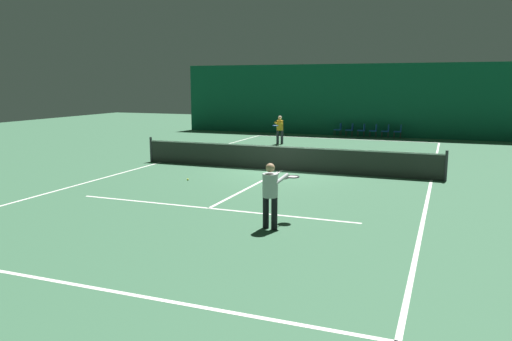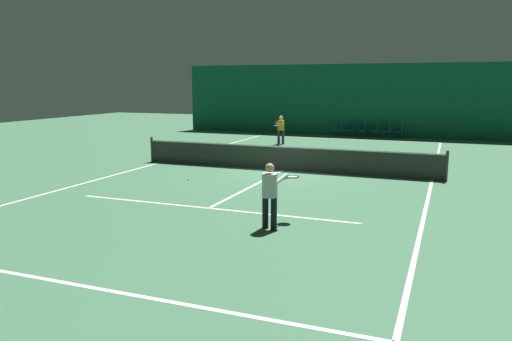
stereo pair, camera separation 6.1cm
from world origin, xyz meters
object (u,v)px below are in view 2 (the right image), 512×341
courtside_chair_3 (376,130)px  courtside_chair_4 (388,130)px  courtside_chair_0 (340,129)px  tennis_net (283,157)px  courtside_chair_2 (364,129)px  courtside_chair_1 (352,129)px  tennis_ball (188,179)px  player_far (281,128)px  player_near (271,191)px  courtside_chair_5 (400,131)px

courtside_chair_3 → courtside_chair_4: 0.74m
courtside_chair_0 → tennis_net: bearing=2.5°
courtside_chair_2 → courtside_chair_4: 1.48m
tennis_net → courtside_chair_0: bearing=92.5°
courtside_chair_0 → courtside_chair_2: bearing=90.0°
tennis_net → courtside_chair_1: tennis_net is taller
tennis_ball → courtside_chair_2: bearing=78.6°
courtside_chair_0 → courtside_chair_4: bearing=90.0°
courtside_chair_0 → player_far: bearing=-22.0°
tennis_net → tennis_ball: 4.01m
tennis_net → tennis_ball: size_ratio=181.82×
courtside_chair_1 → tennis_ball: 16.74m
courtside_chair_1 → player_near: bearing=5.6°
player_far → courtside_chair_5: player_far is taller
courtside_chair_0 → tennis_ball: courtside_chair_0 is taller
courtside_chair_0 → courtside_chair_4: 2.97m
courtside_chair_5 → courtside_chair_0: bearing=-90.0°
player_near → courtside_chair_5: player_near is taller
courtside_chair_0 → courtside_chair_1: bearing=90.0°
courtside_chair_5 → player_near: bearing=-2.5°
courtside_chair_2 → tennis_ball: bearing=-11.4°
courtside_chair_2 → courtside_chair_4: same height
player_near → courtside_chair_1: (-2.06, 20.97, -0.42)m
courtside_chair_2 → player_near: bearing=3.6°
player_near → courtside_chair_0: 21.16m
courtside_chair_1 → courtside_chair_4: (2.22, 0.00, 0.00)m
courtside_chair_1 → courtside_chair_2: size_ratio=1.00×
player_far → courtside_chair_4: size_ratio=1.88×
courtside_chair_4 → tennis_ball: 17.23m
courtside_chair_0 → tennis_ball: (-1.86, -16.53, -0.45)m
courtside_chair_2 → courtside_chair_4: size_ratio=1.00×
courtside_chair_0 → tennis_ball: size_ratio=12.73×
courtside_chair_3 → courtside_chair_2: bearing=-90.0°
tennis_net → tennis_ball: bearing=-128.0°
courtside_chair_3 → tennis_ball: 17.03m
player_near → courtside_chair_2: (-1.32, 20.97, -0.42)m
courtside_chair_4 → courtside_chair_5: 0.74m
courtside_chair_4 → tennis_ball: size_ratio=12.73×
player_near → courtside_chair_2: player_near is taller
courtside_chair_1 → courtside_chair_4: bearing=90.0°
player_near → courtside_chair_2: bearing=19.4°
courtside_chair_4 → tennis_net: bearing=-10.1°
player_near → player_far: bearing=33.6°
player_near → courtside_chair_4: size_ratio=1.85×
tennis_net → player_near: bearing=-73.8°
courtside_chair_2 → courtside_chair_5: same height
tennis_net → courtside_chair_4: (2.37, 13.39, -0.03)m
courtside_chair_4 → tennis_ball: courtside_chair_4 is taller
tennis_net → player_far: bearing=109.2°
courtside_chair_2 → courtside_chair_4: (1.48, 0.00, 0.00)m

